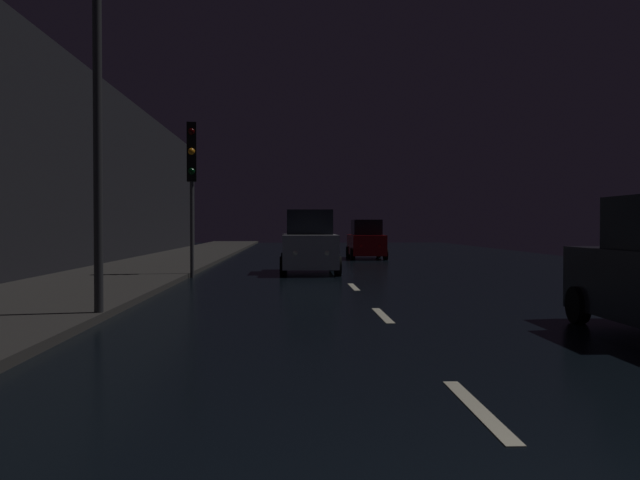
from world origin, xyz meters
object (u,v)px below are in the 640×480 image
object	(u,v)px
streetlamp_overhead	(121,13)
car_distant_taillights	(366,241)
car_approaching_headlights	(309,244)
traffic_light_far_left	(192,165)

from	to	relation	value
streetlamp_overhead	car_distant_taillights	size ratio (longest dim) A/B	2.11
streetlamp_overhead	car_approaching_headlights	size ratio (longest dim) A/B	1.87
traffic_light_far_left	streetlamp_overhead	size ratio (longest dim) A/B	0.60
traffic_light_far_left	car_distant_taillights	world-z (taller)	traffic_light_far_left
traffic_light_far_left	car_distant_taillights	size ratio (longest dim) A/B	1.27
traffic_light_far_left	car_approaching_headlights	bearing A→B (deg)	112.81
traffic_light_far_left	car_distant_taillights	xyz separation A→B (m)	(7.03, 12.82, -2.74)
streetlamp_overhead	car_approaching_headlights	world-z (taller)	streetlamp_overhead
traffic_light_far_left	car_approaching_headlights	distance (m)	5.17
streetlamp_overhead	traffic_light_far_left	bearing A→B (deg)	91.20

